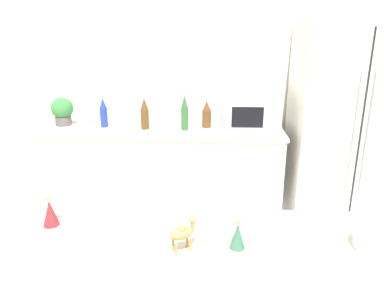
% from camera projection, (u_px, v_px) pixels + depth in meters
% --- Properties ---
extents(wall_back, '(8.00, 0.06, 2.55)m').
position_uv_depth(wall_back, '(205.00, 79.00, 3.52)').
color(wall_back, silver).
rests_on(wall_back, ground_plane).
extents(back_counter, '(2.12, 0.63, 0.89)m').
position_uv_depth(back_counter, '(164.00, 173.00, 3.48)').
color(back_counter, white).
rests_on(back_counter, ground_plane).
extents(refrigerator, '(0.88, 0.70, 1.79)m').
position_uv_depth(refrigerator, '(344.00, 131.00, 3.22)').
color(refrigerator, silver).
rests_on(refrigerator, ground_plane).
extents(potted_plant, '(0.19, 0.19, 0.25)m').
position_uv_depth(potted_plant, '(62.00, 111.00, 3.38)').
color(potted_plant, '#595451').
rests_on(potted_plant, back_counter).
extents(paper_towel_roll, '(0.11, 0.11, 0.27)m').
position_uv_depth(paper_towel_roll, '(85.00, 111.00, 3.36)').
color(paper_towel_roll, white).
rests_on(paper_towel_roll, back_counter).
extents(microwave, '(0.48, 0.37, 0.28)m').
position_uv_depth(microwave, '(250.00, 112.00, 3.28)').
color(microwave, white).
rests_on(microwave, back_counter).
extents(back_bottle_0, '(0.06, 0.06, 0.31)m').
position_uv_depth(back_bottle_0, '(185.00, 113.00, 3.21)').
color(back_bottle_0, '#2D6033').
rests_on(back_bottle_0, back_counter).
extents(back_bottle_1, '(0.08, 0.08, 0.24)m').
position_uv_depth(back_bottle_1, '(207.00, 114.00, 3.31)').
color(back_bottle_1, brown).
rests_on(back_bottle_1, back_counter).
extents(back_bottle_2, '(0.07, 0.07, 0.28)m').
position_uv_depth(back_bottle_2, '(145.00, 114.00, 3.25)').
color(back_bottle_2, brown).
rests_on(back_bottle_2, back_counter).
extents(back_bottle_3, '(0.07, 0.07, 0.27)m').
position_uv_depth(back_bottle_3, '(104.00, 113.00, 3.32)').
color(back_bottle_3, navy).
rests_on(back_bottle_3, back_counter).
extents(fruit_bowl, '(0.22, 0.22, 0.06)m').
position_uv_depth(fruit_bowl, '(382.00, 241.00, 1.39)').
color(fruit_bowl, white).
rests_on(fruit_bowl, bar_counter).
extents(camel_figurine, '(0.10, 0.08, 0.13)m').
position_uv_depth(camel_figurine, '(183.00, 233.00, 1.37)').
color(camel_figurine, '#A87F4C').
rests_on(camel_figurine, bar_counter).
extents(wise_man_figurine_blue, '(0.06, 0.06, 0.14)m').
position_uv_depth(wise_man_figurine_blue, '(238.00, 234.00, 1.39)').
color(wise_man_figurine_blue, '#33664C').
rests_on(wise_man_figurine_blue, bar_counter).
extents(wise_man_figurine_crimson, '(0.07, 0.07, 0.15)m').
position_uv_depth(wise_man_figurine_crimson, '(50.00, 211.00, 1.55)').
color(wise_man_figurine_crimson, maroon).
rests_on(wise_man_figurine_crimson, bar_counter).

